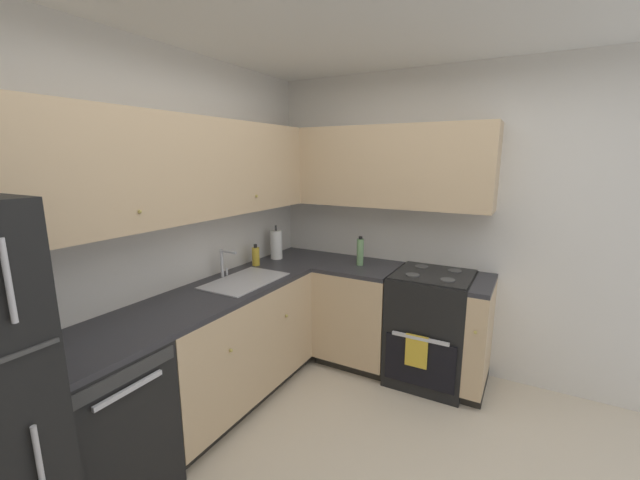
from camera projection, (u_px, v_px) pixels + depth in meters
name	position (u px, v px, depth m)	size (l,w,h in m)	color
wall_back	(140.00, 244.00, 2.57)	(3.65, 0.05, 2.58)	silver
wall_right	(457.00, 225.00, 3.31)	(0.05, 3.45, 2.58)	silver
dishwasher	(97.00, 427.00, 2.08)	(0.60, 0.63, 0.88)	black
lower_cabinets_back	(229.00, 346.00, 2.97)	(1.46, 0.62, 0.88)	tan
countertop_back	(226.00, 289.00, 2.87)	(2.67, 0.60, 0.04)	#2D2D33
lower_cabinets_right	(379.00, 319.00, 3.47)	(0.62, 1.43, 0.88)	tan
countertop_right	(380.00, 270.00, 3.37)	(0.60, 1.43, 0.03)	#2D2D33
oven_range	(431.00, 326.00, 3.26)	(0.68, 0.62, 1.07)	black
upper_cabinets_back	(188.00, 169.00, 2.62)	(2.35, 0.34, 0.68)	tan
upper_cabinets_right	(375.00, 167.00, 3.38)	(0.32, 1.96, 0.68)	tan
sink	(245.00, 286.00, 3.02)	(0.65, 0.40, 0.10)	#B7B7BC
faucet	(224.00, 261.00, 3.08)	(0.07, 0.16, 0.22)	silver
soap_bottle	(256.00, 256.00, 3.44)	(0.07, 0.07, 0.19)	gold
paper_towel_roll	(276.00, 245.00, 3.66)	(0.11, 0.11, 0.33)	white
oil_bottle	(360.00, 252.00, 3.44)	(0.06, 0.06, 0.26)	#729E66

